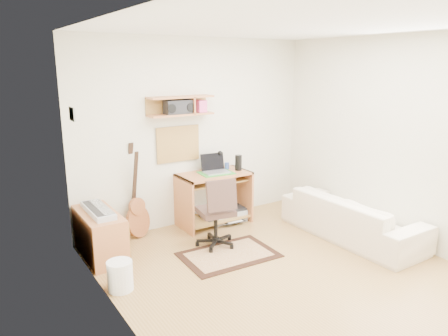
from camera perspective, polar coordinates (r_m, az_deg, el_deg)
floor at (r=4.83m, az=8.57°, el=-14.00°), size 3.60×4.00×0.01m
ceiling at (r=4.29m, az=9.89°, el=18.58°), size 3.60×4.00×0.01m
back_wall at (r=5.98m, az=-3.79°, el=4.82°), size 3.60×0.01×2.60m
left_wall at (r=3.46m, az=-13.63°, el=-2.27°), size 0.01×4.00×2.60m
right_wall at (r=5.73m, az=22.75°, el=3.36°), size 0.01×4.00×2.60m
wall_shelf at (r=5.68m, az=-5.88°, el=8.36°), size 0.90×0.25×0.26m
cork_board at (r=5.85m, az=-6.22°, el=3.26°), size 0.64×0.03×0.49m
wall_photo at (r=4.81m, az=-19.82°, el=6.87°), size 0.02×0.20×0.15m
desk at (r=6.02m, az=-1.36°, el=-4.15°), size 1.00×0.55×0.75m
laptop at (r=5.88m, az=-1.09°, el=0.56°), size 0.39×0.39×0.27m
speaker at (r=6.06m, az=1.96°, el=0.72°), size 0.10×0.10×0.22m
desk_lamp at (r=6.11m, az=-0.41°, el=1.13°), size 0.09×0.09×0.28m
pencil_cup at (r=6.14m, az=0.39°, el=0.30°), size 0.07×0.07×0.10m
boombox at (r=5.66m, az=-6.17°, el=8.13°), size 0.38×0.17×0.20m
rug at (r=5.18m, az=0.65°, el=-11.62°), size 1.15×0.80×0.01m
task_chair at (r=5.27m, az=-1.15°, el=-5.85°), size 0.54×0.54×0.92m
cabinet at (r=5.26m, az=-16.43°, el=-8.64°), size 0.40×0.90×0.55m
music_keyboard at (r=5.16m, az=-16.66°, el=-5.49°), size 0.22×0.71×0.06m
guitar at (r=5.60m, az=-11.71°, el=-3.10°), size 0.38×0.29×1.26m
waste_basket at (r=4.53m, az=-13.86°, el=-13.94°), size 0.33×0.33×0.31m
printer at (r=6.25m, az=0.34°, el=-6.27°), size 0.54×0.44×0.19m
sofa at (r=5.80m, az=16.93°, el=-5.45°), size 0.56×1.93×0.76m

